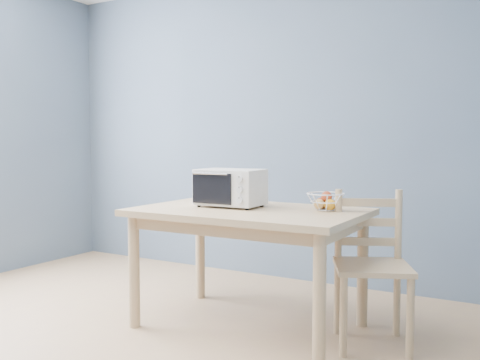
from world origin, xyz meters
The scene contains 5 objects.
room centered at (0.00, 0.00, 1.30)m, with size 4.01×4.51×2.61m.
dining_table centered at (0.60, 1.02, 0.65)m, with size 1.40×0.90×0.75m.
toaster_oven centered at (0.42, 1.07, 0.88)m, with size 0.42×0.31×0.24m.
fruit_basket centered at (1.04, 1.19, 0.81)m, with size 0.30×0.30×0.12m.
dining_chair centered at (1.35, 1.13, 0.44)m, with size 0.55×0.55×0.89m.
Camera 1 is at (2.21, -1.88, 1.16)m, focal length 40.00 mm.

